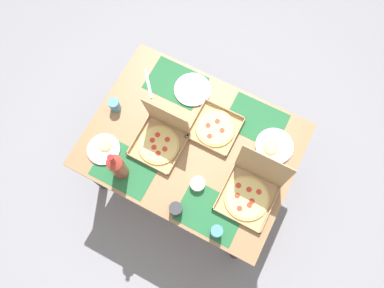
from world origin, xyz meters
TOP-DOWN VIEW (x-y plane):
  - ground_plane at (0.00, 0.00)m, footprint 6.00×6.00m
  - dining_table at (0.00, 0.00)m, footprint 1.26×0.94m
  - placemat_near_left at (-0.28, -0.32)m, footprint 0.36×0.26m
  - placemat_near_right at (0.28, -0.32)m, footprint 0.36×0.26m
  - placemat_far_left at (-0.28, 0.32)m, footprint 0.36×0.26m
  - placemat_far_right at (0.28, 0.32)m, footprint 0.36×0.26m
  - pizza_box_center at (-0.17, -0.07)m, footprint 0.29×0.29m
  - pizza_box_corner_left at (0.43, -0.11)m, footprint 0.30×0.32m
  - pizza_box_edge_far at (0.08, 0.15)m, footprint 0.28×0.28m
  - plate_far_left at (-0.16, 0.32)m, footprint 0.23×0.23m
  - plate_far_right at (0.45, 0.21)m, footprint 0.23×0.23m
  - plate_middle at (-0.46, -0.27)m, footprint 0.20×0.20m
  - soda_bottle at (-0.29, -0.35)m, footprint 0.09×0.09m
  - cup_dark at (-0.53, -0.01)m, footprint 0.07×0.07m
  - cup_red at (0.36, -0.40)m, footprint 0.07×0.07m
  - cup_spare at (0.10, -0.40)m, footprint 0.07×0.07m
  - condiment_bowl at (0.14, -0.21)m, footprint 0.09×0.09m
  - knife_by_near_right at (-0.44, 0.23)m, footprint 0.15×0.17m

SIDE VIEW (x-z plane):
  - ground_plane at x=0.00m, z-range 0.00..0.00m
  - dining_table at x=0.00m, z-range 0.25..0.97m
  - placemat_near_left at x=-0.28m, z-range 0.73..0.73m
  - placemat_near_right at x=0.28m, z-range 0.73..0.73m
  - placemat_far_left at x=-0.28m, z-range 0.73..0.73m
  - placemat_far_right at x=0.28m, z-range 0.73..0.73m
  - knife_by_near_right at x=-0.44m, z-range 0.73..0.73m
  - plate_far_left at x=-0.16m, z-range 0.73..0.74m
  - plate_middle at x=-0.46m, z-range 0.72..0.75m
  - plate_far_right at x=0.45m, z-range 0.72..0.75m
  - pizza_box_edge_far at x=0.08m, z-range 0.72..0.76m
  - condiment_bowl at x=0.14m, z-range 0.73..0.77m
  - cup_spare at x=0.10m, z-range 0.73..0.81m
  - cup_dark at x=-0.53m, z-range 0.73..0.82m
  - pizza_box_center at x=-0.17m, z-range 0.62..0.94m
  - pizza_box_corner_left at x=0.43m, z-range 0.61..0.95m
  - cup_red at x=0.36m, z-range 0.73..0.84m
  - soda_bottle at x=-0.29m, z-range 0.70..1.02m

